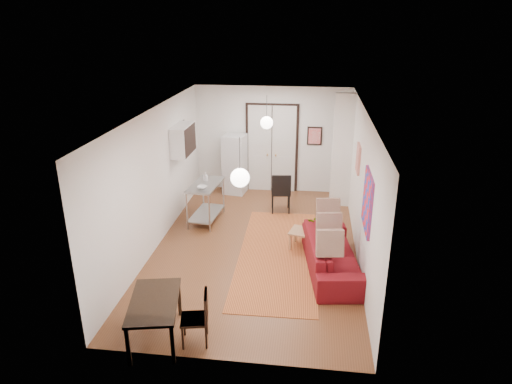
# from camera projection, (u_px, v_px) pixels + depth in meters

# --- Properties ---
(floor) EXTENTS (7.00, 7.00, 0.00)m
(floor) POSITION_uv_depth(u_px,v_px,m) (256.00, 246.00, 9.76)
(floor) COLOR brown
(floor) RESTS_ON ground
(ceiling) EXTENTS (4.20, 7.00, 0.02)m
(ceiling) POSITION_uv_depth(u_px,v_px,m) (256.00, 112.00, 8.72)
(ceiling) COLOR white
(ceiling) RESTS_ON wall_back
(wall_back) EXTENTS (4.20, 0.02, 2.90)m
(wall_back) POSITION_uv_depth(u_px,v_px,m) (272.00, 140.00, 12.48)
(wall_back) COLOR white
(wall_back) RESTS_ON floor
(wall_front) EXTENTS (4.20, 0.02, 2.90)m
(wall_front) POSITION_uv_depth(u_px,v_px,m) (223.00, 272.00, 6.00)
(wall_front) COLOR white
(wall_front) RESTS_ON floor
(wall_left) EXTENTS (0.02, 7.00, 2.90)m
(wall_left) POSITION_uv_depth(u_px,v_px,m) (156.00, 179.00, 9.48)
(wall_left) COLOR white
(wall_left) RESTS_ON floor
(wall_right) EXTENTS (0.02, 7.00, 2.90)m
(wall_right) POSITION_uv_depth(u_px,v_px,m) (362.00, 187.00, 8.99)
(wall_right) COLOR white
(wall_right) RESTS_ON floor
(double_doors) EXTENTS (1.44, 0.06, 2.50)m
(double_doors) POSITION_uv_depth(u_px,v_px,m) (272.00, 149.00, 12.53)
(double_doors) COLOR silver
(double_doors) RESTS_ON wall_back
(stub_partition) EXTENTS (0.50, 0.10, 2.90)m
(stub_partition) POSITION_uv_depth(u_px,v_px,m) (342.00, 152.00, 11.38)
(stub_partition) COLOR white
(stub_partition) RESTS_ON floor
(wall_cabinet) EXTENTS (0.35, 1.00, 0.70)m
(wall_cabinet) POSITION_uv_depth(u_px,v_px,m) (183.00, 140.00, 10.69)
(wall_cabinet) COLOR white
(wall_cabinet) RESTS_ON wall_left
(painting_popart) EXTENTS (0.05, 1.00, 1.00)m
(painting_popart) POSITION_uv_depth(u_px,v_px,m) (368.00, 202.00, 7.77)
(painting_popart) COLOR red
(painting_popart) RESTS_ON wall_right
(painting_abstract) EXTENTS (0.05, 0.50, 0.60)m
(painting_abstract) POSITION_uv_depth(u_px,v_px,m) (358.00, 159.00, 9.61)
(painting_abstract) COLOR #F2E1CA
(painting_abstract) RESTS_ON wall_right
(poster_back) EXTENTS (0.40, 0.03, 0.50)m
(poster_back) POSITION_uv_depth(u_px,v_px,m) (315.00, 136.00, 12.26)
(poster_back) COLOR red
(poster_back) RESTS_ON wall_back
(print_left) EXTENTS (0.03, 0.44, 0.54)m
(print_left) POSITION_uv_depth(u_px,v_px,m) (182.00, 133.00, 11.15)
(print_left) COLOR #A16C43
(print_left) RESTS_ON wall_left
(pendant_back) EXTENTS (0.30, 0.30, 0.80)m
(pendant_back) POSITION_uv_depth(u_px,v_px,m) (267.00, 123.00, 10.80)
(pendant_back) COLOR white
(pendant_back) RESTS_ON ceiling
(pendant_front) EXTENTS (0.30, 0.30, 0.80)m
(pendant_front) POSITION_uv_depth(u_px,v_px,m) (240.00, 178.00, 7.10)
(pendant_front) COLOR white
(pendant_front) RESTS_ON ceiling
(kilim_rug) EXTENTS (1.66, 4.26, 0.01)m
(kilim_rug) POSITION_uv_depth(u_px,v_px,m) (278.00, 254.00, 9.42)
(kilim_rug) COLOR #BC632F
(kilim_rug) RESTS_ON floor
(sofa) EXTENTS (1.23, 2.45, 0.68)m
(sofa) POSITION_uv_depth(u_px,v_px,m) (332.00, 254.00, 8.74)
(sofa) COLOR maroon
(sofa) RESTS_ON floor
(coffee_table) EXTENTS (0.98, 0.69, 0.39)m
(coffee_table) POSITION_uv_depth(u_px,v_px,m) (311.00, 234.00, 9.53)
(coffee_table) COLOR tan
(coffee_table) RESTS_ON floor
(potted_plant) EXTENTS (0.41, 0.37, 0.38)m
(potted_plant) POSITION_uv_depth(u_px,v_px,m) (317.00, 224.00, 9.43)
(potted_plant) COLOR #396A2F
(potted_plant) RESTS_ON coffee_table
(kitchen_counter) EXTENTS (0.72, 1.28, 0.94)m
(kitchen_counter) POSITION_uv_depth(u_px,v_px,m) (206.00, 197.00, 10.79)
(kitchen_counter) COLOR #A2A4A6
(kitchen_counter) RESTS_ON floor
(bowl) EXTENTS (0.24, 0.24, 0.05)m
(bowl) POSITION_uv_depth(u_px,v_px,m) (202.00, 187.00, 10.38)
(bowl) COLOR beige
(bowl) RESTS_ON kitchen_counter
(soap_bottle) EXTENTS (0.10, 0.10, 0.19)m
(soap_bottle) POSITION_uv_depth(u_px,v_px,m) (205.00, 176.00, 10.87)
(soap_bottle) COLOR #5190B1
(soap_bottle) RESTS_ON kitchen_counter
(fridge) EXTENTS (0.65, 0.65, 1.64)m
(fridge) POSITION_uv_depth(u_px,v_px,m) (235.00, 164.00, 12.50)
(fridge) COLOR silver
(fridge) RESTS_ON floor
(dining_table) EXTENTS (0.93, 1.34, 0.68)m
(dining_table) POSITION_uv_depth(u_px,v_px,m) (154.00, 305.00, 6.76)
(dining_table) COLOR black
(dining_table) RESTS_ON floor
(dining_chair_near) EXTENTS (0.47, 0.60, 0.84)m
(dining_chair_near) POSITION_uv_depth(u_px,v_px,m) (195.00, 311.00, 6.80)
(dining_chair_near) COLOR #371C11
(dining_chair_near) RESTS_ON floor
(dining_chair_far) EXTENTS (0.47, 0.60, 0.84)m
(dining_chair_far) POSITION_uv_depth(u_px,v_px,m) (195.00, 311.00, 6.80)
(dining_chair_far) COLOR #371C11
(dining_chair_far) RESTS_ON floor
(black_side_chair) EXTENTS (0.52, 0.52, 1.02)m
(black_side_chair) POSITION_uv_depth(u_px,v_px,m) (281.00, 187.00, 11.42)
(black_side_chair) COLOR black
(black_side_chair) RESTS_ON floor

